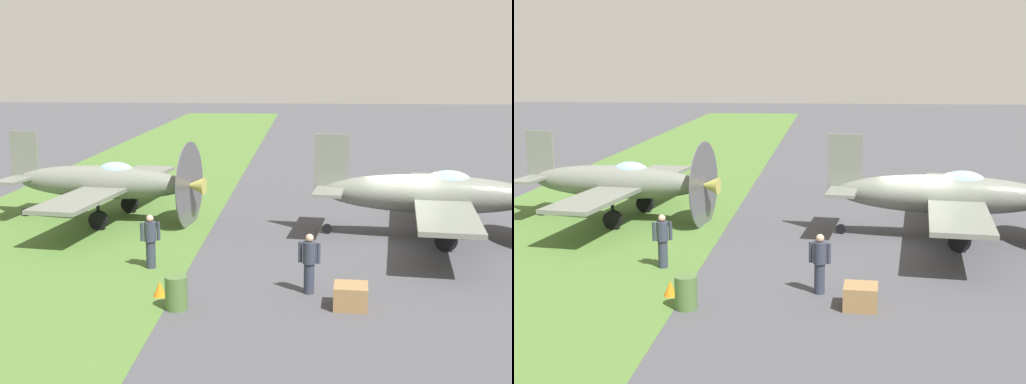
# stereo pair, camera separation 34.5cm
# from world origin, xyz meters

# --- Properties ---
(ground_plane) EXTENTS (160.00, 160.00, 0.00)m
(ground_plane) POSITION_xyz_m (0.00, 0.00, 0.00)
(ground_plane) COLOR #424247
(grass_verge) EXTENTS (120.00, 11.00, 0.01)m
(grass_verge) POSITION_xyz_m (0.00, -12.64, 0.00)
(grass_verge) COLOR #476B2D
(grass_verge) RESTS_ON ground
(airplane_lead) EXTENTS (11.24, 8.92, 3.98)m
(airplane_lead) POSITION_xyz_m (-0.11, 1.20, 1.67)
(airplane_lead) COLOR slate
(airplane_lead) RESTS_ON ground
(airplane_wingman) EXTENTS (10.67, 8.48, 3.78)m
(airplane_wingman) POSITION_xyz_m (-2.14, -11.66, 1.58)
(airplane_wingman) COLOR slate
(airplane_wingman) RESTS_ON ground
(ground_crew_chief) EXTENTS (0.38, 0.61, 1.73)m
(ground_crew_chief) POSITION_xyz_m (4.32, -8.33, 0.91)
(ground_crew_chief) COLOR #2D3342
(ground_crew_chief) RESTS_ON ground
(ground_crew_mechanic) EXTENTS (0.38, 0.62, 1.73)m
(ground_crew_mechanic) POSITION_xyz_m (6.39, -3.32, 0.91)
(ground_crew_mechanic) COLOR #2D3342
(ground_crew_mechanic) RESTS_ON ground
(fuel_drum) EXTENTS (0.60, 0.60, 0.90)m
(fuel_drum) POSITION_xyz_m (7.94, -6.83, 0.45)
(fuel_drum) COLOR #476633
(fuel_drum) RESTS_ON ground
(supply_crate) EXTENTS (0.96, 0.96, 0.64)m
(supply_crate) POSITION_xyz_m (7.49, -2.21, 0.32)
(supply_crate) COLOR olive
(supply_crate) RESTS_ON ground
(runway_marker_cone) EXTENTS (0.36, 0.36, 0.44)m
(runway_marker_cone) POSITION_xyz_m (6.98, -7.48, 0.22)
(runway_marker_cone) COLOR orange
(runway_marker_cone) RESTS_ON ground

